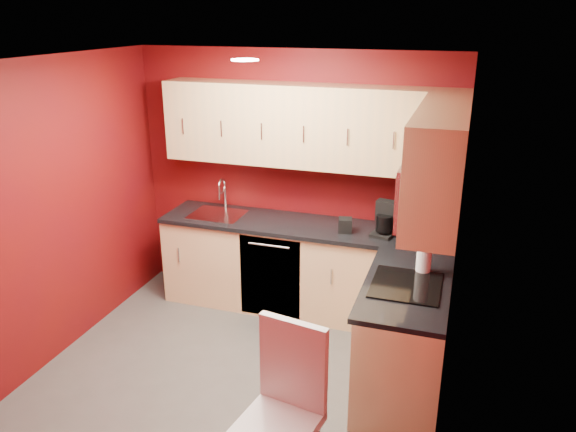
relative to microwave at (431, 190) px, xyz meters
The scene contains 21 objects.
floor 2.18m from the microwave, behind, with size 3.20×3.20×0.00m, color #4C4A47.
ceiling 1.64m from the microwave, behind, with size 3.20×3.20×0.00m, color white.
wall_back 1.95m from the microwave, 136.99° to the left, with size 3.20×3.20×0.00m, color #5F0C09.
wall_front 2.24m from the microwave, 129.35° to the right, with size 3.20×3.20×0.00m, color #5F0C09.
wall_left 3.03m from the microwave, behind, with size 3.00×3.00×0.00m, color #5F0C09.
wall_right 0.50m from the microwave, 44.09° to the right, with size 3.00×3.00×0.00m, color #5F0C09.
base_cabinets_back 1.98m from the microwave, 140.04° to the left, with size 2.80×0.60×0.87m, color #EEC888.
base_cabinets_right 1.23m from the microwave, 151.81° to the left, with size 0.60×1.30×0.87m, color #EEC888.
countertop_back 1.73m from the microwave, 140.47° to the left, with size 2.80×0.63×0.04m, color black.
countertop_right 0.78m from the microwave, 162.04° to the left, with size 0.63×1.27×0.04m, color black.
upper_cabinets_back 1.65m from the microwave, 136.69° to the left, with size 2.80×0.35×0.75m, color tan.
upper_cabinets_right 0.33m from the microwave, 82.65° to the left, with size 0.35×1.55×0.75m.
microwave is the anchor object (origin of this frame).
cooktop 0.75m from the microwave, behind, with size 0.50×0.55×0.01m, color black.
sink 2.43m from the microwave, 154.40° to the left, with size 0.52×0.42×0.35m.
dishwasher_front 2.02m from the microwave, 153.81° to the left, with size 0.60×0.02×0.82m, color black.
downlight 1.62m from the microwave, behind, with size 0.20×0.20×0.01m, color white.
coffee_maker 1.20m from the microwave, 114.75° to the left, with size 0.19×0.25×0.31m, color black, non-canonical shape.
napkin_holder 1.39m from the microwave, 130.40° to the left, with size 0.12×0.12×0.13m, color black, non-canonical shape.
paper_towel 0.68m from the microwave, 94.13° to the left, with size 0.15×0.15×0.26m, color white, non-canonical shape.
dining_chair 1.80m from the microwave, 119.26° to the right, with size 0.44×0.47×1.10m, color silver, non-canonical shape.
Camera 1 is at (1.60, -3.60, 2.82)m, focal length 35.00 mm.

